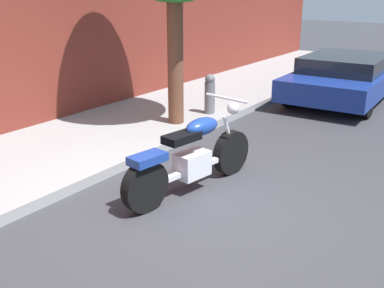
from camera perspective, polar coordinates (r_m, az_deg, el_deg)
ground_plane at (r=5.36m, az=1.80°, el=-8.46°), size 60.00×60.00×0.00m
sidewalk at (r=7.19m, az=-17.80°, el=-1.36°), size 25.51×2.51×0.14m
motorcycle at (r=5.71m, az=-0.05°, el=-1.74°), size 2.17×0.75×1.12m
parked_car_blue at (r=10.94m, az=18.70°, el=8.09°), size 4.11×1.98×1.03m
fire_hydrant at (r=8.79m, az=2.24°, el=5.89°), size 0.20×0.20×0.91m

